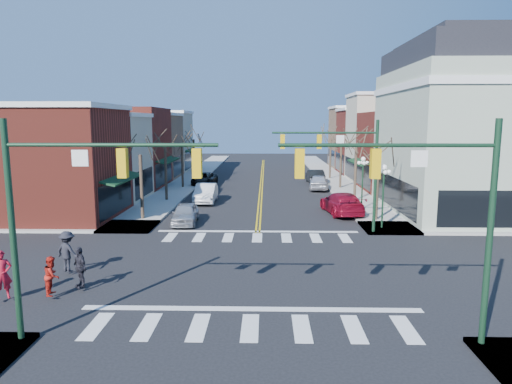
# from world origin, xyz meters

# --- Properties ---
(ground) EXTENTS (160.00, 160.00, 0.00)m
(ground) POSITION_xyz_m (0.00, 0.00, 0.00)
(ground) COLOR black
(ground) RESTS_ON ground
(sidewalk_left) EXTENTS (3.50, 70.00, 0.15)m
(sidewalk_left) POSITION_xyz_m (-8.75, 20.00, 0.07)
(sidewalk_left) COLOR #9E9B93
(sidewalk_left) RESTS_ON ground
(sidewalk_right) EXTENTS (3.50, 70.00, 0.15)m
(sidewalk_right) POSITION_xyz_m (8.75, 20.00, 0.07)
(sidewalk_right) COLOR #9E9B93
(sidewalk_right) RESTS_ON ground
(bldg_left_brick_a) EXTENTS (10.00, 8.50, 8.00)m
(bldg_left_brick_a) POSITION_xyz_m (-15.50, 11.75, 4.00)
(bldg_left_brick_a) COLOR maroon
(bldg_left_brick_a) RESTS_ON ground
(bldg_left_stucco_a) EXTENTS (10.00, 7.00, 7.50)m
(bldg_left_stucco_a) POSITION_xyz_m (-15.50, 19.50, 3.75)
(bldg_left_stucco_a) COLOR #B9B198
(bldg_left_stucco_a) RESTS_ON ground
(bldg_left_brick_b) EXTENTS (10.00, 9.00, 8.50)m
(bldg_left_brick_b) POSITION_xyz_m (-15.50, 27.50, 4.25)
(bldg_left_brick_b) COLOR maroon
(bldg_left_brick_b) RESTS_ON ground
(bldg_left_tan) EXTENTS (10.00, 7.50, 7.80)m
(bldg_left_tan) POSITION_xyz_m (-15.50, 35.75, 3.90)
(bldg_left_tan) COLOR #9C7656
(bldg_left_tan) RESTS_ON ground
(bldg_left_stucco_b) EXTENTS (10.00, 8.00, 8.20)m
(bldg_left_stucco_b) POSITION_xyz_m (-15.50, 43.50, 4.10)
(bldg_left_stucco_b) COLOR #B9B198
(bldg_left_stucco_b) RESTS_ON ground
(bldg_right_brick_a) EXTENTS (10.00, 8.50, 8.00)m
(bldg_right_brick_a) POSITION_xyz_m (15.50, 25.75, 4.00)
(bldg_right_brick_a) COLOR maroon
(bldg_right_brick_a) RESTS_ON ground
(bldg_right_stucco) EXTENTS (10.00, 7.00, 10.00)m
(bldg_right_stucco) POSITION_xyz_m (15.50, 33.50, 5.00)
(bldg_right_stucco) COLOR #B9B198
(bldg_right_stucco) RESTS_ON ground
(bldg_right_brick_b) EXTENTS (10.00, 8.00, 8.50)m
(bldg_right_brick_b) POSITION_xyz_m (15.50, 41.00, 4.25)
(bldg_right_brick_b) COLOR maroon
(bldg_right_brick_b) RESTS_ON ground
(bldg_right_tan) EXTENTS (10.00, 8.00, 9.00)m
(bldg_right_tan) POSITION_xyz_m (15.50, 49.00, 4.50)
(bldg_right_tan) COLOR #9C7656
(bldg_right_tan) RESTS_ON ground
(victorian_corner) EXTENTS (12.25, 14.25, 13.30)m
(victorian_corner) POSITION_xyz_m (16.50, 14.50, 6.66)
(victorian_corner) COLOR #A2AF98
(victorian_corner) RESTS_ON ground
(traffic_mast_near_left) EXTENTS (6.60, 0.28, 7.20)m
(traffic_mast_near_left) POSITION_xyz_m (-5.55, -7.40, 4.71)
(traffic_mast_near_left) COLOR #14331E
(traffic_mast_near_left) RESTS_ON ground
(traffic_mast_near_right) EXTENTS (6.60, 0.28, 7.20)m
(traffic_mast_near_right) POSITION_xyz_m (5.55, -7.40, 4.71)
(traffic_mast_near_right) COLOR #14331E
(traffic_mast_near_right) RESTS_ON ground
(traffic_mast_far_right) EXTENTS (6.60, 0.28, 7.20)m
(traffic_mast_far_right) POSITION_xyz_m (5.55, 7.40, 4.71)
(traffic_mast_far_right) COLOR #14331E
(traffic_mast_far_right) RESTS_ON ground
(lamppost_corner) EXTENTS (0.36, 0.36, 4.33)m
(lamppost_corner) POSITION_xyz_m (8.20, 8.50, 2.96)
(lamppost_corner) COLOR #14331E
(lamppost_corner) RESTS_ON ground
(lamppost_midblock) EXTENTS (0.36, 0.36, 4.33)m
(lamppost_midblock) POSITION_xyz_m (8.20, 15.00, 2.96)
(lamppost_midblock) COLOR #14331E
(lamppost_midblock) RESTS_ON ground
(tree_left_a) EXTENTS (0.24, 0.24, 4.76)m
(tree_left_a) POSITION_xyz_m (-8.40, 11.00, 2.38)
(tree_left_a) COLOR #382B21
(tree_left_a) RESTS_ON ground
(tree_left_b) EXTENTS (0.24, 0.24, 5.04)m
(tree_left_b) POSITION_xyz_m (-8.40, 19.00, 2.52)
(tree_left_b) COLOR #382B21
(tree_left_b) RESTS_ON ground
(tree_left_c) EXTENTS (0.24, 0.24, 4.55)m
(tree_left_c) POSITION_xyz_m (-8.40, 27.00, 2.27)
(tree_left_c) COLOR #382B21
(tree_left_c) RESTS_ON ground
(tree_left_d) EXTENTS (0.24, 0.24, 4.90)m
(tree_left_d) POSITION_xyz_m (-8.40, 35.00, 2.45)
(tree_left_d) COLOR #382B21
(tree_left_d) RESTS_ON ground
(tree_right_a) EXTENTS (0.24, 0.24, 4.62)m
(tree_right_a) POSITION_xyz_m (8.40, 11.00, 2.31)
(tree_right_a) COLOR #382B21
(tree_right_a) RESTS_ON ground
(tree_right_b) EXTENTS (0.24, 0.24, 5.18)m
(tree_right_b) POSITION_xyz_m (8.40, 19.00, 2.59)
(tree_right_b) COLOR #382B21
(tree_right_b) RESTS_ON ground
(tree_right_c) EXTENTS (0.24, 0.24, 4.83)m
(tree_right_c) POSITION_xyz_m (8.40, 27.00, 2.42)
(tree_right_c) COLOR #382B21
(tree_right_c) RESTS_ON ground
(tree_right_d) EXTENTS (0.24, 0.24, 4.97)m
(tree_right_d) POSITION_xyz_m (8.40, 35.00, 2.48)
(tree_right_d) COLOR #382B21
(tree_right_d) RESTS_ON ground
(car_left_near) EXTENTS (1.91, 4.29, 1.43)m
(car_left_near) POSITION_xyz_m (-5.13, 10.00, 0.72)
(car_left_near) COLOR #B2B2B7
(car_left_near) RESTS_ON ground
(car_left_mid) EXTENTS (1.79, 4.98, 1.63)m
(car_left_mid) POSITION_xyz_m (-4.80, 18.49, 0.82)
(car_left_mid) COLOR white
(car_left_mid) RESTS_ON ground
(car_left_far) EXTENTS (2.66, 5.15, 1.39)m
(car_left_far) POSITION_xyz_m (-6.40, 29.50, 0.69)
(car_left_far) COLOR black
(car_left_far) RESTS_ON ground
(car_right_near) EXTENTS (3.05, 6.03, 1.68)m
(car_right_near) POSITION_xyz_m (6.40, 13.71, 0.84)
(car_right_near) COLOR maroon
(car_right_near) RESTS_ON ground
(car_right_mid) EXTENTS (2.41, 4.91, 1.61)m
(car_right_mid) POSITION_xyz_m (6.04, 26.27, 0.81)
(car_right_mid) COLOR silver
(car_right_mid) RESTS_ON ground
(car_right_far) EXTENTS (1.89, 4.89, 1.59)m
(car_right_far) POSITION_xyz_m (6.18, 31.40, 0.79)
(car_right_far) COLOR black
(car_right_far) RESTS_ON ground
(pedestrian_red_a) EXTENTS (0.85, 0.80, 1.96)m
(pedestrian_red_a) POSITION_xyz_m (-9.85, -4.13, 1.13)
(pedestrian_red_a) COLOR #B21326
(pedestrian_red_a) RESTS_ON sidewalk_left
(pedestrian_red_b) EXTENTS (0.74, 0.87, 1.59)m
(pedestrian_red_b) POSITION_xyz_m (-8.09, -3.67, 0.95)
(pedestrian_red_b) COLOR #B21C12
(pedestrian_red_b) RESTS_ON sidewalk_left
(pedestrian_dark_a) EXTENTS (1.04, 1.02, 1.76)m
(pedestrian_dark_a) POSITION_xyz_m (-7.30, -2.83, 1.03)
(pedestrian_dark_a) COLOR #222129
(pedestrian_dark_a) RESTS_ON sidewalk_left
(pedestrian_dark_b) EXTENTS (1.43, 1.16, 1.93)m
(pedestrian_dark_b) POSITION_xyz_m (-8.70, -0.81, 1.11)
(pedestrian_dark_b) COLOR black
(pedestrian_dark_b) RESTS_ON sidewalk_left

